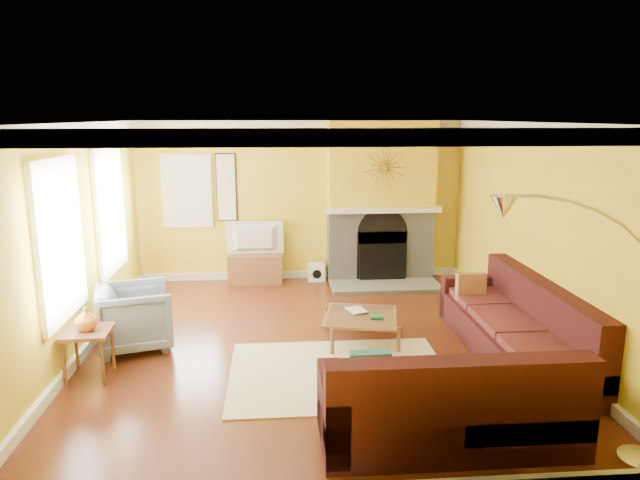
{
  "coord_description": "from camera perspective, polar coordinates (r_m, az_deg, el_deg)",
  "views": [
    {
      "loc": [
        -0.45,
        -6.64,
        2.78
      ],
      "look_at": [
        0.12,
        0.4,
        1.23
      ],
      "focal_mm": 32.0,
      "sensor_mm": 36.0,
      "label": 1
    }
  ],
  "objects": [
    {
      "name": "coffee_table",
      "position": [
        7.24,
        4.08,
        -8.76
      ],
      "size": [
        1.05,
        1.05,
        0.35
      ],
      "primitive_type": null,
      "rotation": [
        0.0,
        0.0,
        -0.21
      ],
      "color": "white",
      "rests_on": "floor"
    },
    {
      "name": "sectional_sofa",
      "position": [
        6.42,
        11.98,
        -9.21
      ],
      "size": [
        2.84,
        3.54,
        0.9
      ],
      "primitive_type": null,
      "color": "#3A1215",
      "rests_on": "floor"
    },
    {
      "name": "wall_right",
      "position": [
        7.51,
        20.77,
        0.57
      ],
      "size": [
        0.02,
        6.0,
        2.7
      ],
      "primitive_type": "cube",
      "color": "yellow",
      "rests_on": "ground"
    },
    {
      "name": "side_table",
      "position": [
        6.73,
        -22.09,
        -10.49
      ],
      "size": [
        0.5,
        0.5,
        0.54
      ],
      "primitive_type": null,
      "rotation": [
        0.0,
        0.0,
        0.02
      ],
      "color": "brown",
      "rests_on": "floor"
    },
    {
      "name": "vase",
      "position": [
        6.6,
        -22.37,
        -7.3
      ],
      "size": [
        0.25,
        0.25,
        0.25
      ],
      "primitive_type": "imported",
      "rotation": [
        0.0,
        0.0,
        -0.0
      ],
      "color": "orange",
      "rests_on": "side_table"
    },
    {
      "name": "hearth",
      "position": [
        9.48,
        6.55,
        -4.6
      ],
      "size": [
        1.8,
        0.7,
        0.06
      ],
      "primitive_type": "cube",
      "color": "gray",
      "rests_on": "floor"
    },
    {
      "name": "sunburst",
      "position": [
        9.42,
        6.46,
        7.22
      ],
      "size": [
        0.7,
        0.04,
        0.7
      ],
      "primitive_type": null,
      "color": "olive",
      "rests_on": "fireplace"
    },
    {
      "name": "ceiling",
      "position": [
        6.66,
        -0.77,
        11.75
      ],
      "size": [
        5.5,
        6.0,
        0.02
      ],
      "primitive_type": "cube",
      "color": "white",
      "rests_on": "ground"
    },
    {
      "name": "rug",
      "position": [
        6.44,
        1.93,
        -13.16
      ],
      "size": [
        2.4,
        1.8,
        0.02
      ],
      "primitive_type": "cube",
      "color": "beige",
      "rests_on": "floor"
    },
    {
      "name": "armchair",
      "position": [
        7.32,
        -18.03,
        -7.32
      ],
      "size": [
        1.05,
        1.03,
        0.78
      ],
      "primitive_type": "imported",
      "rotation": [
        0.0,
        0.0,
        1.84
      ],
      "color": "gray",
      "rests_on": "floor"
    },
    {
      "name": "floor",
      "position": [
        7.22,
        -0.71,
        -10.39
      ],
      "size": [
        5.5,
        6.0,
        0.02
      ],
      "primitive_type": "cube",
      "color": "maroon",
      "rests_on": "ground"
    },
    {
      "name": "window_back",
      "position": [
        9.79,
        -13.15,
        4.8
      ],
      "size": [
        0.82,
        0.06,
        1.22
      ],
      "primitive_type": "cube",
      "color": "white",
      "rests_on": "wall_back"
    },
    {
      "name": "book",
      "position": [
        7.24,
        2.95,
        -7.16
      ],
      "size": [
        0.28,
        0.32,
        0.03
      ],
      "primitive_type": "imported",
      "rotation": [
        0.0,
        0.0,
        0.33
      ],
      "color": "white",
      "rests_on": "coffee_table"
    },
    {
      "name": "crown_molding",
      "position": [
        6.66,
        -0.77,
        11.15
      ],
      "size": [
        5.5,
        6.0,
        0.12
      ],
      "primitive_type": null,
      "color": "white",
      "rests_on": "ceiling"
    },
    {
      "name": "tv",
      "position": [
        9.58,
        -6.56,
        0.17
      ],
      "size": [
        0.96,
        0.14,
        0.55
      ],
      "primitive_type": "imported",
      "rotation": [
        0.0,
        0.0,
        3.13
      ],
      "color": "black",
      "rests_on": "media_console"
    },
    {
      "name": "wall_front",
      "position": [
        3.93,
        2.29,
        -8.99
      ],
      "size": [
        5.5,
        0.02,
        2.7
      ],
      "primitive_type": "cube",
      "color": "yellow",
      "rests_on": "ground"
    },
    {
      "name": "wall_left",
      "position": [
        7.18,
        -23.3,
        -0.16
      ],
      "size": [
        0.02,
        6.0,
        2.7
      ],
      "primitive_type": "cube",
      "color": "yellow",
      "rests_on": "ground"
    },
    {
      "name": "media_console",
      "position": [
        9.7,
        -6.49,
        -2.86
      ],
      "size": [
        0.9,
        0.41,
        0.5
      ],
      "primitive_type": "cube",
      "color": "brown",
      "rests_on": "floor"
    },
    {
      "name": "subwoofer",
      "position": [
        9.83,
        -0.37,
        -3.21
      ],
      "size": [
        0.29,
        0.29,
        0.29
      ],
      "primitive_type": "cube",
      "color": "white",
      "rests_on": "floor"
    },
    {
      "name": "arc_lamp",
      "position": [
        4.87,
        24.92,
        -8.96
      ],
      "size": [
        1.4,
        0.36,
        2.21
      ],
      "primitive_type": null,
      "color": "silver",
      "rests_on": "floor"
    },
    {
      "name": "fireplace",
      "position": [
        9.72,
        6.11,
        3.81
      ],
      "size": [
        1.8,
        0.4,
        2.7
      ],
      "primitive_type": null,
      "color": "gray",
      "rests_on": "floor"
    },
    {
      "name": "window_left_far",
      "position": [
        6.58,
        -24.71,
        -0.01
      ],
      "size": [
        0.06,
        1.22,
        1.72
      ],
      "primitive_type": "cube",
      "color": "white",
      "rests_on": "wall_left"
    },
    {
      "name": "mantel",
      "position": [
        9.5,
        6.37,
        3.0
      ],
      "size": [
        1.92,
        0.22,
        0.08
      ],
      "primitive_type": "cube",
      "color": "white",
      "rests_on": "fireplace"
    },
    {
      "name": "window_left_near",
      "position": [
        8.36,
        -20.35,
        2.77
      ],
      "size": [
        0.06,
        1.22,
        1.72
      ],
      "primitive_type": "cube",
      "color": "white",
      "rests_on": "wall_left"
    },
    {
      "name": "wall_art",
      "position": [
        9.72,
        -9.35,
        5.21
      ],
      "size": [
        0.34,
        0.04,
        1.14
      ],
      "primitive_type": "cube",
      "color": "white",
      "rests_on": "wall_back"
    },
    {
      "name": "baseboard",
      "position": [
        7.19,
        -0.71,
        -9.88
      ],
      "size": [
        5.5,
        6.0,
        0.12
      ],
      "primitive_type": null,
      "color": "white",
      "rests_on": "floor"
    },
    {
      "name": "wall_back",
      "position": [
        9.77,
        -1.94,
        3.92
      ],
      "size": [
        5.5,
        0.02,
        2.7
      ],
      "primitive_type": "cube",
      "color": "yellow",
      "rests_on": "ground"
    }
  ]
}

